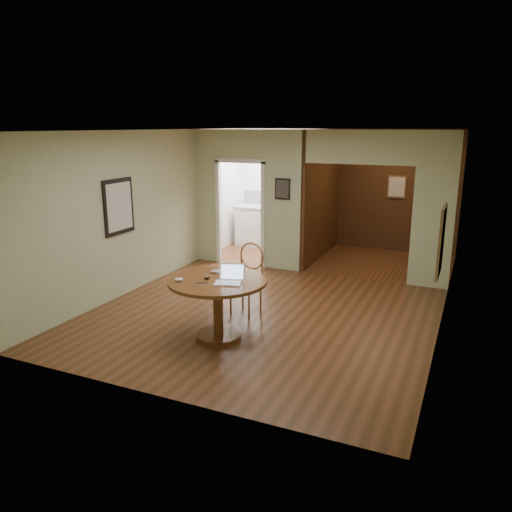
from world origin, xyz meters
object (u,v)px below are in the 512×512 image
at_px(open_laptop, 230,278).
at_px(closed_laptop, 222,273).
at_px(chair, 248,275).
at_px(dining_table, 218,295).

height_order(open_laptop, closed_laptop, open_laptop).
bearing_deg(chair, open_laptop, -69.73).
xyz_separation_m(dining_table, chair, (-0.02, 1.00, -0.00)).
bearing_deg(closed_laptop, dining_table, -85.35).
bearing_deg(chair, closed_laptop, -85.47).
bearing_deg(closed_laptop, open_laptop, -57.59).
bearing_deg(dining_table, chair, 91.26).
bearing_deg(open_laptop, chair, 83.46).
bearing_deg(chair, dining_table, -80.56).
xyz_separation_m(open_laptop, closed_laptop, (-0.27, 0.29, -0.05)).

